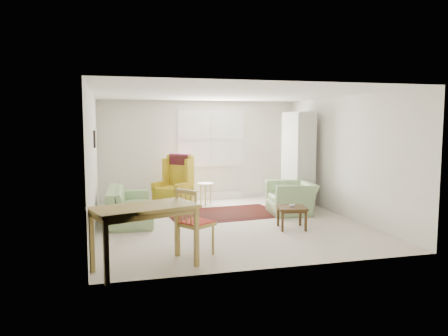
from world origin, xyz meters
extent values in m
cube|color=beige|center=(0.00, 0.00, 0.00)|extent=(5.00, 5.50, 0.01)
cube|color=white|center=(0.00, 0.00, 2.50)|extent=(5.00, 5.50, 0.01)
cube|color=silver|center=(0.00, 2.75, 1.25)|extent=(5.00, 0.04, 2.50)
cube|color=silver|center=(0.00, -2.75, 1.25)|extent=(5.00, 0.04, 2.50)
cube|color=silver|center=(-2.50, 0.00, 1.25)|extent=(0.04, 5.50, 2.50)
cube|color=silver|center=(2.50, 0.00, 1.25)|extent=(0.04, 5.50, 2.50)
cube|color=white|center=(0.30, 2.73, 1.55)|extent=(1.72, 0.06, 1.42)
cube|color=white|center=(0.30, 2.73, 1.55)|extent=(1.60, 0.02, 1.30)
cube|color=silver|center=(0.30, 2.67, 0.09)|extent=(1.60, 0.12, 0.18)
cube|color=black|center=(-2.48, 0.50, 1.65)|extent=(0.03, 0.42, 0.32)
cube|color=olive|center=(-2.46, 0.50, 1.65)|extent=(0.01, 0.34, 0.24)
imported|color=#84A56E|center=(-1.85, 0.79, 0.45)|extent=(0.96, 2.24, 0.89)
imported|color=#84A56E|center=(1.56, 0.51, 0.41)|extent=(1.02, 1.14, 0.81)
camera|label=1|loc=(-2.21, -8.11, 1.96)|focal=35.00mm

